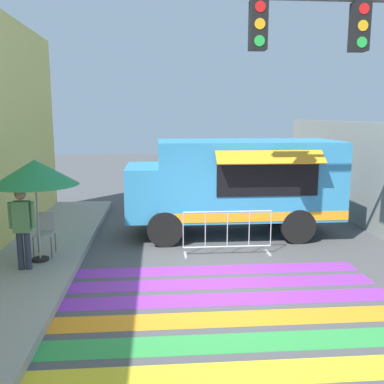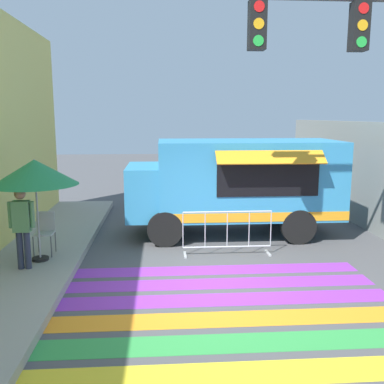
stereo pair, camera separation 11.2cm
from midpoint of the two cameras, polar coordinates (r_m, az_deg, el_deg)
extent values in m
plane|color=#4C4C4F|center=(8.61, 2.85, -12.47)|extent=(60.00, 60.00, 0.00)
cube|color=yellow|center=(6.07, 6.66, -22.88)|extent=(6.40, 0.56, 0.01)
cube|color=green|center=(6.71, 5.33, -19.39)|extent=(6.40, 0.56, 0.01)
cube|color=orange|center=(7.37, 4.28, -16.51)|extent=(6.40, 0.56, 0.01)
cube|color=purple|center=(8.05, 3.43, -14.11)|extent=(6.40, 0.56, 0.01)
cube|color=purple|center=(8.75, 2.73, -12.08)|extent=(6.40, 0.56, 0.01)
cube|color=purple|center=(9.45, 2.13, -10.35)|extent=(6.40, 0.56, 0.01)
cube|color=#338CBF|center=(12.03, 7.07, 1.90)|extent=(4.93, 2.31, 2.07)
cube|color=#338CBF|center=(11.84, -4.73, 0.16)|extent=(1.74, 2.13, 1.40)
cube|color=#1E232D|center=(11.82, -8.73, 1.78)|extent=(0.06, 1.85, 0.53)
cube|color=black|center=(10.95, 9.80, 1.84)|extent=(2.61, 0.03, 0.93)
cube|color=orange|center=(10.69, 10.16, 4.59)|extent=(2.71, 0.43, 0.31)
cube|color=orange|center=(11.08, 8.18, -3.35)|extent=(4.93, 0.01, 0.24)
cylinder|color=black|center=(10.98, -3.92, -4.95)|extent=(0.92, 0.22, 0.92)
cylinder|color=black|center=(13.04, -4.03, -2.53)|extent=(0.92, 0.22, 0.92)
cylinder|color=black|center=(11.55, 13.67, -4.47)|extent=(0.92, 0.22, 0.92)
cylinder|color=black|center=(13.53, 10.88, -2.24)|extent=(0.92, 0.22, 0.92)
cube|color=black|center=(9.30, 21.10, 19.83)|extent=(0.32, 0.28, 0.90)
cylinder|color=red|center=(9.24, 21.62, 21.78)|extent=(0.20, 0.02, 0.20)
cylinder|color=#F2A519|center=(9.18, 21.50, 19.95)|extent=(0.20, 0.02, 0.20)
cylinder|color=green|center=(9.13, 21.37, 18.10)|extent=(0.20, 0.02, 0.20)
cube|color=black|center=(8.68, 8.42, 21.13)|extent=(0.32, 0.28, 0.90)
cylinder|color=red|center=(8.61, 8.70, 23.25)|extent=(0.20, 0.02, 0.20)
cylinder|color=#F2A519|center=(8.55, 8.65, 21.30)|extent=(0.20, 0.02, 0.20)
cylinder|color=green|center=(8.49, 8.59, 19.31)|extent=(0.20, 0.02, 0.20)
cylinder|color=black|center=(10.10, -19.84, -8.43)|extent=(0.36, 0.36, 0.06)
cylinder|color=#B2B2B7|center=(9.82, -20.22, -2.41)|extent=(0.04, 0.04, 2.23)
cone|color=#268C4C|center=(9.68, -20.52, 2.46)|extent=(1.82, 1.82, 0.55)
cylinder|color=#4C4C51|center=(10.26, -20.69, -6.96)|extent=(0.02, 0.02, 0.48)
cylinder|color=#4C4C51|center=(10.16, -18.55, -7.00)|extent=(0.02, 0.02, 0.48)
cylinder|color=#4C4C51|center=(10.62, -20.11, -6.35)|extent=(0.02, 0.02, 0.48)
cylinder|color=#4C4C51|center=(10.52, -18.04, -6.38)|extent=(0.02, 0.02, 0.48)
cube|color=beige|center=(10.32, -19.43, -5.30)|extent=(0.42, 0.42, 0.03)
cube|color=beige|center=(10.44, -19.24, -3.72)|extent=(0.42, 0.03, 0.46)
cylinder|color=#2D3347|center=(9.59, -22.22, -7.27)|extent=(0.13, 0.13, 0.80)
cylinder|color=#2D3347|center=(9.55, -21.36, -7.29)|extent=(0.13, 0.13, 0.80)
cube|color=#598C59|center=(9.39, -22.08, -3.08)|extent=(0.34, 0.20, 0.64)
cylinder|color=#598C59|center=(9.45, -23.36, -2.88)|extent=(0.09, 0.09, 0.55)
cylinder|color=#598C59|center=(9.32, -20.80, -2.89)|extent=(0.09, 0.09, 0.55)
sphere|color=#9E7051|center=(9.30, -22.27, -0.29)|extent=(0.22, 0.22, 0.22)
cylinder|color=#B7BABF|center=(10.21, 4.47, -2.64)|extent=(2.12, 0.04, 0.04)
cylinder|color=#B7BABF|center=(10.43, 4.40, -7.28)|extent=(2.12, 0.04, 0.04)
cylinder|color=#B7BABF|center=(10.20, -1.49, -5.12)|extent=(0.02, 0.02, 0.86)
cylinder|color=#B7BABF|center=(10.24, 1.49, -5.06)|extent=(0.02, 0.02, 0.86)
cylinder|color=#B7BABF|center=(10.31, 4.43, -4.99)|extent=(0.02, 0.02, 0.86)
cylinder|color=#B7BABF|center=(10.41, 7.34, -4.90)|extent=(0.02, 0.02, 0.86)
cylinder|color=#B7BABF|center=(10.53, 10.18, -4.80)|extent=(0.02, 0.02, 0.86)
cube|color=#B7BABF|center=(10.38, -1.20, -8.37)|extent=(0.06, 0.44, 0.03)
cube|color=#B7BABF|center=(10.69, 9.81, -7.98)|extent=(0.06, 0.44, 0.03)
camera|label=1|loc=(0.06, -90.30, -0.05)|focal=40.00mm
camera|label=2|loc=(0.06, 89.70, 0.05)|focal=40.00mm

